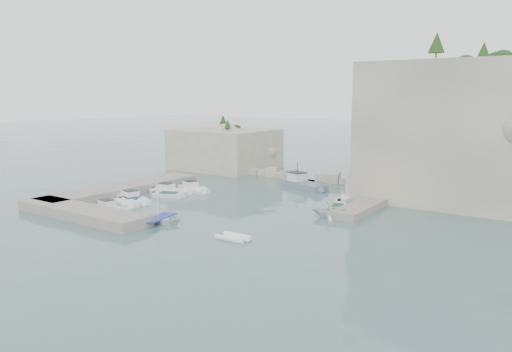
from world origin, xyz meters
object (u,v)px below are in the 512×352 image
Objects in this scene: motorboat_c at (169,197)px; motorboat_d at (134,202)px; work_boat at (304,188)px; motorboat_e at (126,205)px; tender_east_d at (358,197)px; tender_east_c at (346,201)px; tender_east_a at (329,217)px; tender_east_b at (337,210)px; motorboat_b at (171,193)px; inflatable_dinghy at (233,239)px; motorboat_f at (111,212)px; rowboat at (158,222)px; motorboat_a at (194,191)px.

motorboat_d is at bearing -129.38° from motorboat_c.
motorboat_e is at bearing -95.25° from work_boat.
tender_east_d is 0.53× the size of work_boat.
motorboat_c is at bearing 115.85° from tender_east_c.
tender_east_b is at bearing -10.86° from tender_east_a.
motorboat_e is 26.91m from tender_east_c.
motorboat_b is 1.30× the size of motorboat_e.
motorboat_e reaches higher than inflatable_dinghy.
tender_east_c is (21.38, 8.84, 0.00)m from motorboat_b.
tender_east_b is at bearing 80.02° from inflatable_dinghy.
motorboat_c is 22.61m from tender_east_c.
tender_east_a reaches higher than motorboat_f.
motorboat_b is 2.64m from motorboat_c.
tender_east_c is at bearing -168.33° from tender_east_d.
tender_east_c is (19.78, 10.94, 0.00)m from motorboat_c.
tender_east_d is at bearing -14.58° from tender_east_a.
motorboat_e is 29.26m from tender_east_d.
motorboat_f is 24.43m from tender_east_a.
tender_east_b is 8.36m from tender_east_d.
motorboat_c is 1.29× the size of inflatable_dinghy.
rowboat is (9.98, -12.10, 0.00)m from motorboat_b.
rowboat reaches higher than tender_east_c.
rowboat is 18.16m from tender_east_a.
motorboat_e and tender_east_c have the same top height.
motorboat_c is at bearing -65.13° from motorboat_b.
rowboat reaches higher than tender_east_b.
tender_east_d is at bearing -5.95° from tender_east_b.
motorboat_f is at bearing 133.97° from tender_east_c.
motorboat_e is 25.06m from tender_east_b.
motorboat_c is 24.54m from tender_east_d.
motorboat_b reaches higher than motorboat_e.
tender_east_c is (19.22, 20.67, 0.00)m from motorboat_f.
motorboat_f is 1.51× the size of tender_east_b.
work_boat is (-10.80, 13.57, 0.00)m from tender_east_a.
tender_east_a is 3.77m from tender_east_b.
inflatable_dinghy is 24.49m from tender_east_d.
tender_east_a is 9.14m from tender_east_c.
motorboat_e is 1.13× the size of tender_east_c.
motorboat_b is at bearing 147.48° from inflatable_dinghy.
motorboat_b is 1.60× the size of tender_east_b.
work_boat is at bearing 32.34° from tender_east_b.
motorboat_f is at bearing 95.54° from tender_east_a.
motorboat_f is at bearing -89.61° from work_boat.
tender_east_d is (1.63, 24.44, 0.00)m from inflatable_dinghy.
motorboat_d is 11.27m from rowboat.
tender_east_a is 0.86× the size of tender_east_c.
motorboat_a reaches higher than tender_east_c.
rowboat is 23.84m from tender_east_c.
motorboat_b is 1.36× the size of tender_east_d.
tender_east_b is at bearing 52.91° from motorboat_e.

